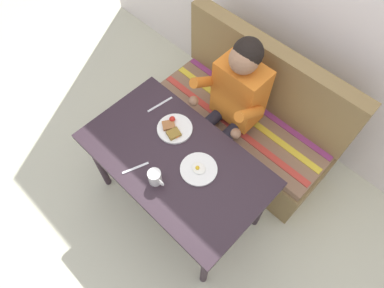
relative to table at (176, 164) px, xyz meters
name	(u,v)px	position (x,y,z in m)	size (l,w,h in m)	color
ground_plane	(179,201)	(0.00, 0.00, -0.65)	(8.00, 8.00, 0.00)	beige
table	(176,164)	(0.00, 0.00, 0.00)	(1.20, 0.70, 0.73)	#2D2028
couch	(245,122)	(0.00, 0.76, -0.32)	(1.44, 0.56, 1.00)	olive
person	(233,100)	(-0.04, 0.59, 0.09)	(0.45, 0.61, 1.21)	orange
plate_breakfast	(174,129)	(-0.15, 0.14, 0.10)	(0.23, 0.23, 0.05)	white
plate_eggs	(199,169)	(0.16, 0.04, 0.09)	(0.23, 0.23, 0.04)	white
coffee_mug	(155,177)	(0.03, -0.19, 0.13)	(0.12, 0.08, 0.10)	white
fork	(136,168)	(-0.12, -0.22, 0.08)	(0.01, 0.17, 0.01)	silver
knife	(160,104)	(-0.37, 0.22, 0.08)	(0.01, 0.20, 0.01)	silver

